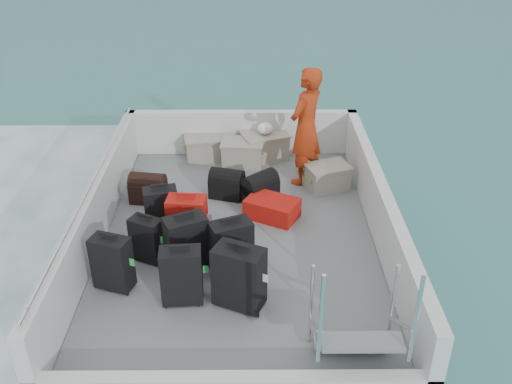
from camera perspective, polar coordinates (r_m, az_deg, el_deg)
ground at (r=7.47m, az=-1.68°, el=-8.40°), size 160.00×160.00×0.00m
ferry_hull at (r=7.29m, az=-1.72°, el=-6.54°), size 3.60×5.00×0.60m
deck at (r=7.11m, az=-1.75°, el=-4.53°), size 3.30×4.70×0.02m
deck_fittings at (r=6.64m, az=1.13°, el=-3.34°), size 3.60×5.00×0.90m
suitcase_0 at (r=6.31m, az=-14.17°, el=-6.96°), size 0.46×0.35×0.63m
suitcase_1 at (r=6.68m, az=-10.84°, el=-4.71°), size 0.42×0.34×0.55m
suitcase_2 at (r=7.16m, az=-9.44°, el=-1.80°), size 0.45×0.33×0.59m
suitcase_3 at (r=5.98m, az=-7.45°, el=-8.38°), size 0.44×0.28×0.65m
suitcase_4 at (r=6.43m, az=-6.96°, el=-5.18°), size 0.53×0.44×0.67m
suitcase_5 at (r=6.85m, az=-6.87°, el=-2.95°), size 0.48×0.32×0.64m
suitcase_6 at (r=5.88m, az=-1.70°, el=-8.57°), size 0.58×0.48×0.70m
suitcase_7 at (r=6.37m, az=-2.48°, el=-5.53°), size 0.52×0.41×0.64m
suitcase_8 at (r=7.43m, az=1.61°, el=-1.64°), size 0.78×0.68×0.26m
duffel_0 at (r=7.91m, az=-10.72°, el=0.16°), size 0.51×0.37×0.32m
duffel_1 at (r=7.89m, az=-2.92°, el=0.60°), size 0.52×0.41×0.32m
duffel_2 at (r=7.79m, az=0.38°, el=0.21°), size 0.56×0.54×0.32m
crate_0 at (r=8.97m, az=-5.19°, el=4.34°), size 0.62×0.48×0.34m
crate_1 at (r=8.75m, az=-1.39°, el=3.85°), size 0.62×0.45×0.36m
crate_2 at (r=8.93m, az=0.89°, el=4.52°), size 0.76×0.64×0.39m
crate_3 at (r=8.14m, az=7.15°, el=1.40°), size 0.65×0.55×0.33m
yellow_bag at (r=8.61m, az=5.05°, el=2.75°), size 0.28×0.26×0.22m
white_bag at (r=8.81m, az=0.91°, el=6.20°), size 0.24×0.24×0.18m
passenger at (r=8.02m, az=5.00°, el=6.51°), size 0.70×0.75×1.70m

